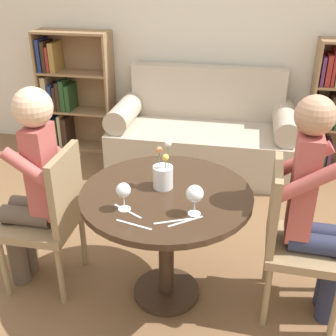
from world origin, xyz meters
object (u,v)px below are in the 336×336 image
object	(u,v)px
chair_right	(293,235)
person_left	(32,185)
person_right	(315,210)
flower_vase	(163,175)
bookshelf_left	(69,93)
wine_glass_left	(123,191)
couch	(203,137)
wine_glass_right	(195,194)
chair_left	(51,214)

from	to	relation	value
chair_right	person_left	world-z (taller)	person_left
person_right	flower_vase	size ratio (longest dim) A/B	4.62
bookshelf_left	person_left	world-z (taller)	person_left
bookshelf_left	wine_glass_left	world-z (taller)	bookshelf_left
chair_right	flower_vase	size ratio (longest dim) A/B	3.25
couch	person_right	world-z (taller)	person_right
bookshelf_left	chair_right	xyz separation A→B (m)	(2.13, -2.02, -0.08)
chair_right	flower_vase	distance (m)	0.78
couch	flower_vase	xyz separation A→B (m)	(-0.03, -1.74, 0.48)
person_left	person_right	bearing A→B (deg)	91.57
chair_right	wine_glass_right	world-z (taller)	chair_right
couch	chair_left	world-z (taller)	couch
bookshelf_left	chair_left	bearing A→B (deg)	-70.19
chair_left	chair_right	size ratio (longest dim) A/B	1.00
couch	chair_left	distance (m)	1.94
person_left	flower_vase	size ratio (longest dim) A/B	4.53
wine_glass_right	person_left	bearing A→B (deg)	169.59
chair_left	person_left	world-z (taller)	person_left
couch	wine_glass_right	bearing A→B (deg)	-84.88
person_right	flower_vase	xyz separation A→B (m)	(-0.81, 0.02, 0.12)
chair_left	person_right	size ratio (longest dim) A/B	0.70
couch	wine_glass_left	xyz separation A→B (m)	(-0.17, -2.00, 0.51)
couch	bookshelf_left	size ratio (longest dim) A/B	1.40
couch	chair_left	xyz separation A→B (m)	(-0.69, -1.80, 0.18)
person_left	wine_glass_left	world-z (taller)	person_left
chair_left	wine_glass_left	size ratio (longest dim) A/B	6.08
wine_glass_right	person_right	bearing A→B (deg)	20.16
wine_glass_right	chair_left	bearing A→B (deg)	168.57
chair_right	person_right	bearing A→B (deg)	-91.52
bookshelf_left	person_right	bearing A→B (deg)	-42.38
chair_left	bookshelf_left	bearing A→B (deg)	-160.30
person_left	flower_vase	bearing A→B (deg)	94.58
person_left	person_right	world-z (taller)	person_right
wine_glass_left	chair_right	bearing A→B (deg)	16.18
chair_right	wine_glass_left	bearing A→B (deg)	108.42
chair_left	wine_glass_right	xyz separation A→B (m)	(0.87, -0.18, 0.33)
person_right	wine_glass_right	xyz separation A→B (m)	(-0.60, -0.22, 0.15)
wine_glass_right	chair_right	bearing A→B (deg)	23.81
wine_glass_left	chair_left	bearing A→B (deg)	158.99
person_left	wine_glass_right	bearing A→B (deg)	79.48
chair_right	person_left	distance (m)	1.48
chair_left	wine_glass_right	size ratio (longest dim) A/B	5.66
person_right	wine_glass_right	bearing A→B (deg)	112.40
chair_left	wine_glass_right	world-z (taller)	chair_left
bookshelf_left	person_right	size ratio (longest dim) A/B	0.94
chair_right	wine_glass_right	xyz separation A→B (m)	(-0.51, -0.23, 0.33)
chair_left	person_right	distance (m)	1.48
person_right	wine_glass_left	distance (m)	0.99
bookshelf_left	person_left	size ratio (longest dim) A/B	0.96
person_left	chair_left	bearing A→B (deg)	90.08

